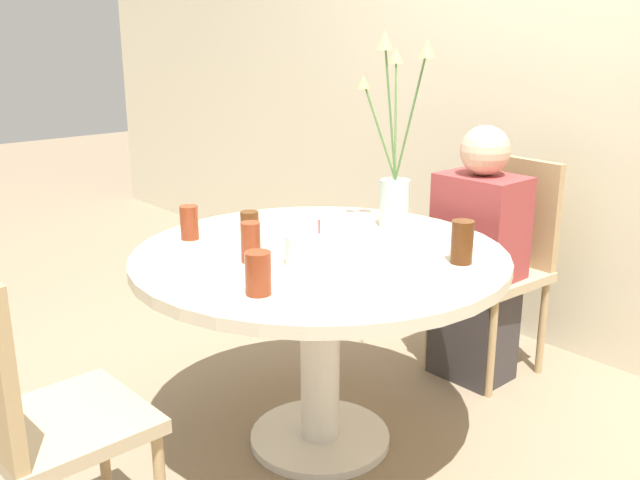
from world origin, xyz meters
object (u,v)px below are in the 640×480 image
(chair_near_front, at_px, (502,253))
(birthday_cake, at_px, (319,249))
(flower_vase, at_px, (395,167))
(drink_glass_1, at_px, (250,226))
(drink_glass_2, at_px, (189,223))
(drink_glass_3, at_px, (251,242))
(chair_left_flank, at_px, (33,407))
(person_guest, at_px, (478,264))
(drink_glass_0, at_px, (462,242))
(drink_glass_4, at_px, (258,273))
(side_plate, at_px, (177,253))

(chair_near_front, relative_size, birthday_cake, 4.24)
(flower_vase, bearing_deg, drink_glass_1, -111.46)
(drink_glass_2, relative_size, drink_glass_3, 0.93)
(chair_left_flank, height_order, drink_glass_3, chair_left_flank)
(birthday_cake, height_order, person_guest, person_guest)
(drink_glass_1, height_order, person_guest, person_guest)
(person_guest, bearing_deg, drink_glass_0, -59.63)
(chair_left_flank, bearing_deg, drink_glass_4, -106.61)
(chair_left_flank, bearing_deg, drink_glass_3, -84.74)
(flower_vase, relative_size, drink_glass_2, 5.90)
(side_plate, bearing_deg, drink_glass_0, 42.45)
(drink_glass_0, distance_m, drink_glass_3, 0.67)
(chair_near_front, xyz_separation_m, side_plate, (-0.36, -1.37, 0.21))
(drink_glass_1, bearing_deg, drink_glass_4, -34.07)
(side_plate, bearing_deg, chair_left_flank, -63.55)
(side_plate, relative_size, person_guest, 0.18)
(drink_glass_1, bearing_deg, drink_glass_2, -138.86)
(drink_glass_1, bearing_deg, chair_left_flank, -73.24)
(chair_left_flank, height_order, flower_vase, flower_vase)
(person_guest, bearing_deg, chair_left_flank, -91.25)
(drink_glass_3, height_order, person_guest, person_guest)
(side_plate, xyz_separation_m, drink_glass_1, (0.04, 0.27, 0.05))
(drink_glass_2, distance_m, drink_glass_4, 0.62)
(drink_glass_0, xyz_separation_m, person_guest, (-0.34, 0.58, -0.29))
(drink_glass_4, distance_m, person_guest, 1.27)
(drink_glass_1, distance_m, drink_glass_2, 0.22)
(drink_glass_0, distance_m, drink_glass_2, 0.96)
(drink_glass_2, relative_size, drink_glass_4, 0.97)
(side_plate, distance_m, drink_glass_4, 0.48)
(drink_glass_0, bearing_deg, drink_glass_2, -148.48)
(birthday_cake, bearing_deg, drink_glass_4, -75.38)
(chair_left_flank, relative_size, birthday_cake, 4.24)
(birthday_cake, height_order, drink_glass_0, birthday_cake)
(chair_near_front, xyz_separation_m, person_guest, (-0.01, -0.16, -0.02))
(chair_near_front, height_order, drink_glass_0, chair_near_front)
(drink_glass_3, bearing_deg, drink_glass_1, 144.20)
(chair_left_flank, relative_size, drink_glass_0, 6.63)
(drink_glass_3, bearing_deg, birthday_cake, 39.66)
(birthday_cake, distance_m, drink_glass_3, 0.22)
(side_plate, height_order, person_guest, person_guest)
(drink_glass_3, xyz_separation_m, person_guest, (0.12, 1.07, -0.28))
(birthday_cake, xyz_separation_m, drink_glass_3, (-0.17, -0.14, 0.01))
(chair_left_flank, xyz_separation_m, side_plate, (-0.31, 0.62, 0.21))
(chair_left_flank, xyz_separation_m, person_guest, (0.04, 1.83, -0.02))
(drink_glass_3, xyz_separation_m, drink_glass_4, (0.25, -0.16, -0.00))
(chair_near_front, xyz_separation_m, drink_glass_1, (-0.32, -1.10, 0.26))
(flower_vase, height_order, side_plate, flower_vase)
(side_plate, bearing_deg, chair_near_front, 75.33)
(chair_near_front, relative_size, side_plate, 4.73)
(chair_near_front, bearing_deg, birthday_cake, -84.22)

